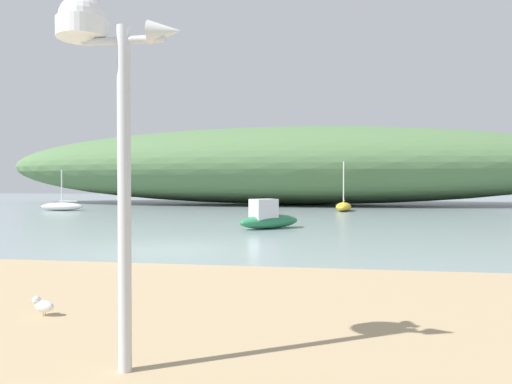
# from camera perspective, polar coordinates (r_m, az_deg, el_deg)

# --- Properties ---
(ground_plane) EXTENTS (120.00, 120.00, 0.00)m
(ground_plane) POSITION_cam_1_polar(r_m,az_deg,el_deg) (13.93, -9.63, -6.74)
(ground_plane) COLOR gray
(distant_hill) EXTENTS (51.79, 14.26, 6.64)m
(distant_hill) POSITION_cam_1_polar(r_m,az_deg,el_deg) (41.49, 4.22, 3.14)
(distant_hill) COLOR #517547
(distant_hill) RESTS_ON ground
(mast_structure) EXTENTS (1.16, 0.47, 3.41)m
(mast_structure) POSITION_cam_1_polar(r_m,az_deg,el_deg) (4.67, -18.16, 13.88)
(mast_structure) COLOR silver
(mast_structure) RESTS_ON beach_sand
(sailboat_outer_mooring) EXTENTS (2.95, 1.20, 2.76)m
(sailboat_outer_mooring) POSITION_cam_1_polar(r_m,az_deg,el_deg) (34.54, -22.20, -1.60)
(sailboat_outer_mooring) COLOR white
(sailboat_outer_mooring) RESTS_ON ground
(motorboat_west_reach) EXTENTS (2.70, 2.62, 1.23)m
(motorboat_west_reach) POSITION_cam_1_polar(r_m,az_deg,el_deg) (19.60, 1.41, -3.13)
(motorboat_west_reach) COLOR #287A4C
(motorboat_west_reach) RESTS_ON ground
(sailboat_east_reach) EXTENTS (1.29, 2.86, 3.28)m
(sailboat_east_reach) POSITION_cam_1_polar(r_m,az_deg,el_deg) (32.00, 10.43, -1.70)
(sailboat_east_reach) COLOR gold
(sailboat_east_reach) RESTS_ON ground
(seagull_near_waterline) EXTENTS (0.37, 0.15, 0.25)m
(seagull_near_waterline) POSITION_cam_1_polar(r_m,az_deg,el_deg) (6.86, -24.12, -12.24)
(seagull_near_waterline) COLOR orange
(seagull_near_waterline) RESTS_ON beach_sand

